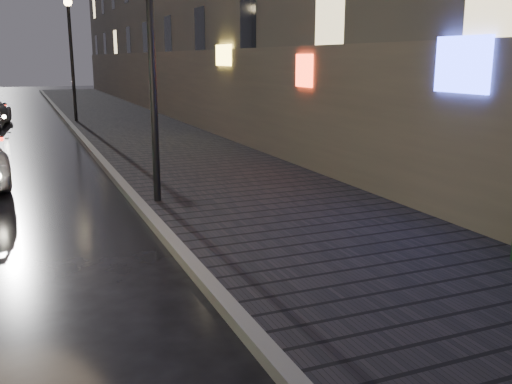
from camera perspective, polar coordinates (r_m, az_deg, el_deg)
ground at (r=5.69m, az=-14.44°, el=-17.85°), size 120.00×120.00×0.00m
sidewalk at (r=26.40m, az=-12.85°, el=6.77°), size 4.60×58.00×0.15m
curb at (r=26.10m, az=-18.07°, el=6.38°), size 0.20×58.00×0.15m
lamp_near at (r=11.15m, az=-10.50°, el=16.06°), size 0.36×0.36×5.28m
lamp_far at (r=26.98m, az=-18.03°, el=13.87°), size 0.36×0.36×5.28m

